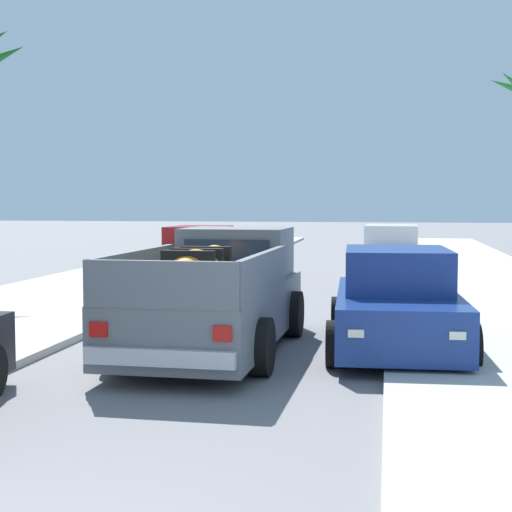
# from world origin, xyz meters

# --- Properties ---
(sidewalk_left) EXTENTS (4.75, 60.00, 0.12)m
(sidewalk_left) POSITION_xyz_m (-4.80, 12.00, 0.06)
(sidewalk_left) COLOR beige
(sidewalk_left) RESTS_ON ground
(sidewalk_right) EXTENTS (4.75, 60.00, 0.12)m
(sidewalk_right) POSITION_xyz_m (4.80, 12.00, 0.06)
(sidewalk_right) COLOR beige
(sidewalk_right) RESTS_ON ground
(curb_left) EXTENTS (0.16, 60.00, 0.10)m
(curb_left) POSITION_xyz_m (-3.82, 12.00, 0.05)
(curb_left) COLOR silver
(curb_left) RESTS_ON ground
(curb_right) EXTENTS (0.16, 60.00, 0.10)m
(curb_right) POSITION_xyz_m (3.82, 12.00, 0.05)
(curb_right) COLOR silver
(curb_right) RESTS_ON ground
(pickup_truck) EXTENTS (2.30, 5.25, 1.80)m
(pickup_truck) POSITION_xyz_m (-0.09, 8.10, 0.81)
(pickup_truck) COLOR slate
(pickup_truck) RESTS_ON ground
(car_left_near) EXTENTS (2.14, 4.31, 1.54)m
(car_left_near) POSITION_xyz_m (-2.88, 18.26, 0.71)
(car_left_near) COLOR maroon
(car_left_near) RESTS_ON ground
(car_right_near) EXTENTS (2.17, 4.32, 1.54)m
(car_right_near) POSITION_xyz_m (2.59, 8.55, 0.71)
(car_right_near) COLOR navy
(car_right_near) RESTS_ON ground
(car_left_mid) EXTENTS (2.09, 4.29, 1.54)m
(car_left_mid) POSITION_xyz_m (2.56, 20.09, 0.71)
(car_left_mid) COLOR silver
(car_left_mid) RESTS_ON ground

